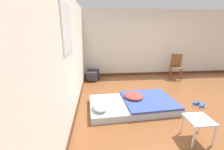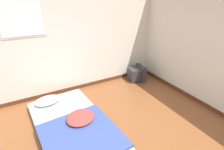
# 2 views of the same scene
# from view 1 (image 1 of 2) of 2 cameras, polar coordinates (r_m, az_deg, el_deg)

# --- Properties ---
(ground_plane) EXTENTS (20.00, 20.00, 0.00)m
(ground_plane) POSITION_cam_1_polar(r_m,az_deg,el_deg) (4.58, 25.22, -8.81)
(ground_plane) COLOR brown
(wall_back) EXTENTS (7.35, 0.08, 2.60)m
(wall_back) POSITION_cam_1_polar(r_m,az_deg,el_deg) (3.58, -14.74, 7.20)
(wall_back) COLOR silver
(wall_back) RESTS_ON ground_plane
(wall_right) EXTENTS (0.08, 8.03, 2.60)m
(wall_right) POSITION_cam_1_polar(r_m,az_deg,el_deg) (6.44, 15.48, 11.38)
(wall_right) COLOR silver
(wall_right) RESTS_ON ground_plane
(mattress_bed) EXTENTS (1.28, 2.17, 0.30)m
(mattress_bed) POSITION_cam_1_polar(r_m,az_deg,el_deg) (3.80, 8.29, -10.73)
(mattress_bed) COLOR silver
(mattress_bed) RESTS_ON ground_plane
(crt_tv) EXTENTS (0.47, 0.48, 0.41)m
(crt_tv) POSITION_cam_1_polar(r_m,az_deg,el_deg) (5.69, -7.38, -0.11)
(crt_tv) COLOR #333338
(crt_tv) RESTS_ON ground_plane
(wooden_chair) EXTENTS (0.53, 0.53, 0.95)m
(wooden_chair) POSITION_cam_1_polar(r_m,az_deg,el_deg) (6.33, 23.21, 3.66)
(wooden_chair) COLOR brown
(wooden_chair) RESTS_ON ground_plane
(side_stool) EXTENTS (0.41, 0.41, 0.42)m
(side_stool) POSITION_cam_1_polar(r_m,az_deg,el_deg) (3.08, 30.11, -15.32)
(side_stool) COLOR white
(side_stool) RESTS_ON ground_plane
(sneaker_pair) EXTENTS (0.34, 0.34, 0.10)m
(sneaker_pair) POSITION_cam_1_polar(r_m,az_deg,el_deg) (4.46, 30.31, -9.58)
(sneaker_pair) COLOR silver
(sneaker_pair) RESTS_ON ground_plane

